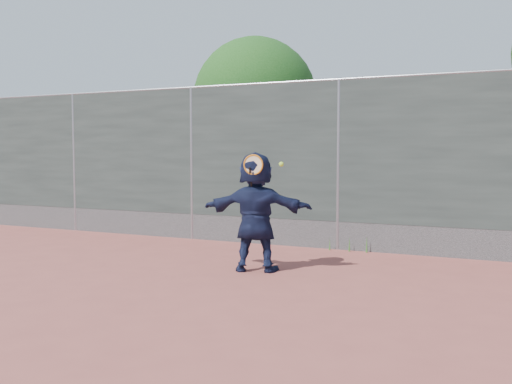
% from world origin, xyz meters
% --- Properties ---
extents(ground, '(80.00, 80.00, 0.00)m').
position_xyz_m(ground, '(0.00, 0.00, 0.00)').
color(ground, '#9E4C42').
rests_on(ground, ground).
extents(player, '(1.68, 0.90, 1.73)m').
position_xyz_m(player, '(-0.56, 1.23, 0.87)').
color(player, '#151D3B').
rests_on(player, ground).
extents(fence, '(20.00, 0.06, 3.03)m').
position_xyz_m(fence, '(-0.00, 3.50, 1.58)').
color(fence, '#38423D').
rests_on(fence, ground).
extents(swing_action, '(0.59, 0.13, 0.51)m').
position_xyz_m(swing_action, '(-0.47, 1.03, 1.54)').
color(swing_action, orange).
rests_on(swing_action, ground).
extents(tree_left, '(3.15, 3.00, 4.53)m').
position_xyz_m(tree_left, '(-2.85, 6.55, 2.94)').
color(tree_left, '#382314').
rests_on(tree_left, ground).
extents(weed_clump, '(0.68, 0.07, 0.30)m').
position_xyz_m(weed_clump, '(0.29, 3.38, 0.13)').
color(weed_clump, '#387226').
rests_on(weed_clump, ground).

